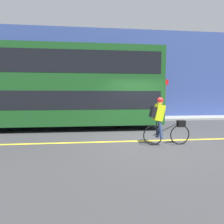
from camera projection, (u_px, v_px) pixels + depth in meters
name	position (u px, v px, depth m)	size (l,w,h in m)	color
ground_plane	(149.00, 140.00, 6.58)	(80.00, 80.00, 0.00)	#38383A
road_center_line	(149.00, 141.00, 6.51)	(50.00, 0.14, 0.01)	yellow
sidewalk_curb	(124.00, 119.00, 12.22)	(60.00, 1.62, 0.13)	gray
building_facade	(122.00, 75.00, 12.88)	(60.00, 0.30, 6.44)	#33478C
bus	(45.00, 85.00, 8.75)	(11.55, 2.45, 4.00)	black
cyclist_on_bike	(162.00, 120.00, 5.88)	(1.63, 0.32, 1.62)	black
trash_bin	(152.00, 110.00, 12.29)	(0.55, 0.55, 1.01)	#194C23
street_sign_post	(165.00, 96.00, 12.28)	(0.36, 0.09, 2.71)	#59595B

